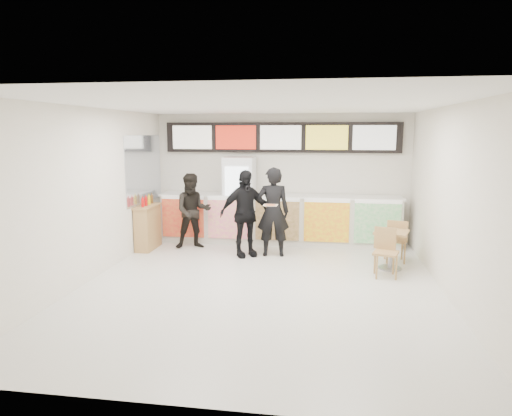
% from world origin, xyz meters
% --- Properties ---
extents(floor, '(7.00, 7.00, 0.00)m').
position_xyz_m(floor, '(0.00, 0.00, 0.00)').
color(floor, beige).
rests_on(floor, ground).
extents(ceiling, '(7.00, 7.00, 0.00)m').
position_xyz_m(ceiling, '(0.00, 0.00, 3.00)').
color(ceiling, white).
rests_on(ceiling, wall_back).
extents(wall_back, '(6.00, 0.00, 6.00)m').
position_xyz_m(wall_back, '(0.00, 3.50, 1.50)').
color(wall_back, silver).
rests_on(wall_back, floor).
extents(wall_left, '(0.00, 7.00, 7.00)m').
position_xyz_m(wall_left, '(-3.00, 0.00, 1.50)').
color(wall_left, silver).
rests_on(wall_left, floor).
extents(wall_right, '(0.00, 7.00, 7.00)m').
position_xyz_m(wall_right, '(3.00, 0.00, 1.50)').
color(wall_right, silver).
rests_on(wall_right, floor).
extents(service_counter, '(5.56, 0.77, 1.14)m').
position_xyz_m(service_counter, '(0.00, 3.09, 0.57)').
color(service_counter, silver).
rests_on(service_counter, floor).
extents(menu_board, '(5.50, 0.14, 0.70)m').
position_xyz_m(menu_board, '(0.00, 3.41, 2.45)').
color(menu_board, black).
rests_on(menu_board, wall_back).
extents(drinks_fridge, '(0.70, 0.67, 2.00)m').
position_xyz_m(drinks_fridge, '(-0.93, 3.11, 1.00)').
color(drinks_fridge, white).
rests_on(drinks_fridge, floor).
extents(mirror_panel, '(0.01, 2.00, 1.50)m').
position_xyz_m(mirror_panel, '(-2.99, 2.45, 1.75)').
color(mirror_panel, '#B2B7BF').
rests_on(mirror_panel, wall_left).
extents(customer_main, '(0.74, 0.54, 1.87)m').
position_xyz_m(customer_main, '(-0.01, 1.96, 0.93)').
color(customer_main, black).
rests_on(customer_main, floor).
extents(customer_left, '(0.98, 0.88, 1.68)m').
position_xyz_m(customer_left, '(-1.84, 2.34, 0.84)').
color(customer_left, black).
rests_on(customer_left, floor).
extents(customer_mid, '(1.14, 0.94, 1.81)m').
position_xyz_m(customer_mid, '(-0.59, 1.85, 0.91)').
color(customer_mid, black).
rests_on(customer_mid, floor).
extents(pizza_slice, '(0.36, 0.36, 0.02)m').
position_xyz_m(pizza_slice, '(-0.01, 1.51, 1.16)').
color(pizza_slice, beige).
rests_on(pizza_slice, customer_main).
extents(cafe_table, '(0.83, 1.55, 0.87)m').
position_xyz_m(cafe_table, '(2.31, 1.36, 0.51)').
color(cafe_table, tan).
rests_on(cafe_table, floor).
extents(condiment_ledge, '(0.35, 0.88, 1.17)m').
position_xyz_m(condiment_ledge, '(-2.82, 2.12, 0.50)').
color(condiment_ledge, tan).
rests_on(condiment_ledge, floor).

